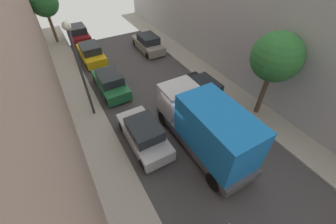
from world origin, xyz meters
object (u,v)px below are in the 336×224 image
(parked_car_left_2, at_px, (144,134))
(street_tree_0, at_px, (43,2))
(parked_car_left_3, at_px, (110,83))
(parked_car_right_1, at_px, (203,91))
(parked_car_left_4, at_px, (91,53))
(street_tree_1, at_px, (276,58))
(parked_car_left_5, at_px, (78,34))
(parked_car_right_2, at_px, (148,44))
(lamp_post, at_px, (78,60))
(delivery_truck, at_px, (206,126))

(parked_car_left_2, relative_size, street_tree_0, 0.80)
(parked_car_left_3, relative_size, parked_car_right_1, 1.00)
(parked_car_left_4, relative_size, parked_car_right_1, 1.00)
(street_tree_0, height_order, street_tree_1, street_tree_1)
(parked_car_left_2, bearing_deg, street_tree_0, 97.45)
(parked_car_left_5, height_order, street_tree_1, street_tree_1)
(parked_car_left_4, bearing_deg, parked_car_right_1, -60.90)
(parked_car_left_2, height_order, parked_car_right_2, same)
(parked_car_left_2, height_order, street_tree_1, street_tree_1)
(parked_car_left_4, height_order, parked_car_right_1, same)
(parked_car_left_3, distance_m, street_tree_0, 11.73)
(parked_car_left_3, relative_size, parked_car_left_5, 1.00)
(parked_car_right_1, bearing_deg, parked_car_left_2, -162.98)
(parked_car_left_4, distance_m, lamp_post, 8.40)
(parked_car_left_2, xyz_separation_m, parked_car_left_5, (0.00, 16.53, 0.00))
(delivery_truck, height_order, lamp_post, lamp_post)
(parked_car_left_3, height_order, parked_car_right_2, same)
(parked_car_left_4, bearing_deg, parked_car_left_5, 90.00)
(parked_car_left_2, distance_m, parked_car_left_5, 16.53)
(parked_car_left_5, relative_size, delivery_truck, 0.64)
(parked_car_left_4, bearing_deg, parked_car_left_2, -90.00)
(parked_car_left_5, relative_size, parked_car_right_1, 1.00)
(parked_car_left_3, height_order, delivery_truck, delivery_truck)
(parked_car_left_2, relative_size, parked_car_right_2, 1.00)
(delivery_truck, distance_m, street_tree_1, 5.48)
(parked_car_left_5, xyz_separation_m, lamp_post, (-1.90, -12.65, 3.32))
(parked_car_right_2, xyz_separation_m, street_tree_1, (2.22, -12.00, 3.40))
(parked_car_right_2, bearing_deg, delivery_truck, -102.11)
(parked_car_left_4, height_order, parked_car_right_2, same)
(parked_car_left_5, distance_m, street_tree_0, 3.98)
(parked_car_left_3, bearing_deg, street_tree_0, 101.34)
(parked_car_right_1, bearing_deg, lamp_post, 163.03)
(parked_car_left_2, distance_m, parked_car_left_4, 11.36)
(parked_car_left_2, xyz_separation_m, street_tree_1, (7.62, -1.40, 3.40))
(parked_car_left_2, bearing_deg, delivery_truck, -36.32)
(parked_car_left_5, bearing_deg, delivery_truck, -81.70)
(parked_car_left_5, height_order, parked_car_right_1, same)
(street_tree_1, bearing_deg, parked_car_right_1, 126.03)
(parked_car_left_2, bearing_deg, parked_car_left_3, 90.00)
(street_tree_1, bearing_deg, parked_car_left_5, 113.02)
(parked_car_right_1, xyz_separation_m, street_tree_0, (-7.62, 15.30, 3.28))
(parked_car_left_2, height_order, delivery_truck, delivery_truck)
(parked_car_left_2, relative_size, street_tree_1, 0.78)
(parked_car_left_4, relative_size, lamp_post, 0.70)
(delivery_truck, relative_size, street_tree_1, 1.23)
(parked_car_left_3, bearing_deg, parked_car_left_5, 90.00)
(parked_car_left_5, relative_size, street_tree_0, 0.80)
(parked_car_right_1, height_order, street_tree_0, street_tree_0)
(parked_car_right_2, bearing_deg, street_tree_1, -79.52)
(street_tree_0, xyz_separation_m, lamp_post, (0.32, -13.07, 0.04))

